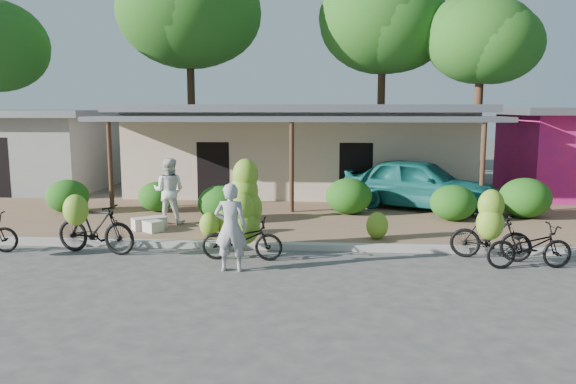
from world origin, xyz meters
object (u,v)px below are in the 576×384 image
object	(u,v)px
tree_center_right	(379,21)
bike_far_right	(529,246)
sack_far	(149,225)
teal_van	(418,183)
sack_near	(149,223)
vendor	(231,227)
bystander	(169,191)
bike_right	(490,231)
tree_near_right	(476,38)
bike_center	(244,220)
tree_far_center	(186,8)
bike_left	(93,226)

from	to	relation	value
tree_center_right	bike_far_right	bearing A→B (deg)	-83.12
sack_far	teal_van	bearing A→B (deg)	27.42
sack_near	teal_van	world-z (taller)	teal_van
bike_far_right	vendor	distance (m)	6.06
bystander	teal_van	xyz separation A→B (m)	(7.10, 2.87, -0.11)
tree_center_right	bike_right	size ratio (longest dim) A/B	5.44
bike_right	bystander	world-z (taller)	bystander
tree_near_right	bike_far_right	bearing A→B (deg)	-98.65
sack_near	sack_far	bearing A→B (deg)	-71.47
vendor	teal_van	distance (m)	8.27
sack_far	bike_right	bearing A→B (deg)	-13.38
bike_far_right	sack_far	size ratio (longest dim) A/B	2.42
tree_center_right	sack_far	bearing A→B (deg)	-116.74
bike_center	teal_van	bearing A→B (deg)	-38.54
tree_near_right	sack_near	distance (m)	16.68
tree_far_center	bike_center	distance (m)	17.13
bystander	teal_van	world-z (taller)	bystander
bike_right	sack_near	world-z (taller)	bike_right
bike_center	tree_near_right	bearing A→B (deg)	-30.63
tree_far_center	vendor	world-z (taller)	tree_far_center
bike_far_right	tree_far_center	bearing A→B (deg)	28.54
tree_near_right	teal_van	xyz separation A→B (m)	(-3.41, -7.61, -5.28)
bike_left	sack_far	xyz separation A→B (m)	(0.62, 1.95, -0.38)
bike_center	bystander	bearing A→B (deg)	41.68
tree_near_right	sack_far	size ratio (longest dim) A/B	10.63
tree_center_right	bike_far_right	world-z (taller)	tree_center_right
tree_near_right	vendor	distance (m)	17.37
bike_far_right	sack_near	world-z (taller)	bike_far_right
bike_right	sack_far	world-z (taller)	bike_right
tree_near_right	teal_van	size ratio (longest dim) A/B	1.72
bike_left	bike_far_right	size ratio (longest dim) A/B	1.11
tree_near_right	bike_left	distance (m)	18.43
bike_far_right	bike_left	bearing A→B (deg)	80.56
bike_left	vendor	distance (m)	3.45
vendor	teal_van	size ratio (longest dim) A/B	0.39
tree_far_center	sack_near	distance (m)	14.94
tree_near_right	sack_far	world-z (taller)	tree_near_right
bystander	bike_far_right	bearing A→B (deg)	161.51
bike_left	bystander	bearing A→B (deg)	-5.65
tree_far_center	bystander	world-z (taller)	tree_far_center
tree_near_right	bike_right	bearing A→B (deg)	-101.68
bike_left	bike_right	xyz separation A→B (m)	(8.63, 0.04, 0.03)
sack_near	teal_van	xyz separation A→B (m)	(7.44, 3.59, 0.64)
tree_near_right	bike_right	size ratio (longest dim) A/B	4.58
tree_center_right	bike_far_right	xyz separation A→B (m)	(1.90, -15.78, -6.77)
bike_right	teal_van	bearing A→B (deg)	24.01
bike_center	bystander	size ratio (longest dim) A/B	1.19
tree_near_right	tree_far_center	bearing A→B (deg)	173.42
bike_right	teal_van	world-z (taller)	teal_van
sack_far	tree_center_right	bearing A→B (deg)	63.26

